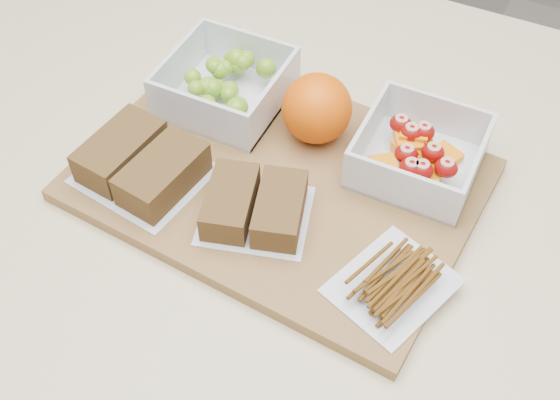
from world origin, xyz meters
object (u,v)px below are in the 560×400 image
Objects in this scene: grape_container at (227,84)px; sandwich_bag_left at (142,163)px; pretzel_bag at (394,279)px; sandwich_bag_center at (255,206)px; cutting_board at (279,180)px; fruit_container at (418,155)px; orange at (317,108)px.

sandwich_bag_left is at bearing -99.29° from grape_container.
sandwich_bag_left is 1.05× the size of pretzel_bag.
sandwich_bag_left is at bearing -179.11° from sandwich_bag_center.
pretzel_bag is at bearing -6.79° from sandwich_bag_center.
sandwich_bag_left is 0.30m from pretzel_bag.
cutting_board is at bearing 25.84° from sandwich_bag_left.
pretzel_bag is at bearing -22.00° from cutting_board.
fruit_container is 0.30m from sandwich_bag_left.
grape_container is at bearing 127.40° from sandwich_bag_center.
grape_container reaches higher than sandwich_bag_left.
fruit_container reaches higher than sandwich_bag_left.
grape_container is 1.67× the size of orange.
grape_container is at bearing 80.71° from sandwich_bag_left.
fruit_container is at bearing 28.08° from sandwich_bag_left.
pretzel_bag is (0.15, -0.16, -0.03)m from orange.
orange is 0.22m from pretzel_bag.
cutting_board is at bearing -149.74° from fruit_container.
fruit_container is 0.19m from sandwich_bag_center.
orange is at bearing 87.14° from cutting_board.
orange is 0.55× the size of sandwich_bag_left.
grape_container is 0.12m from orange.
orange is 0.58× the size of pretzel_bag.
cutting_board is at bearing -97.50° from orange.
cutting_board is 2.89× the size of sandwich_bag_left.
orange is at bearing -179.91° from fruit_container.
orange reaches higher than sandwich_bag_center.
fruit_container is 0.92× the size of pretzel_bag.
cutting_board is at bearing 153.36° from pretzel_bag.
orange is 0.59× the size of sandwich_bag_center.
sandwich_bag_left is (-0.26, -0.14, -0.00)m from fruit_container.
pretzel_bag is (0.03, -0.16, -0.01)m from fruit_container.
orange reaches higher than sandwich_bag_left.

